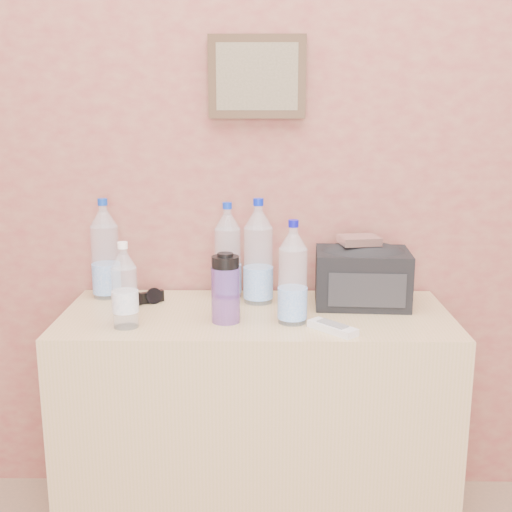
# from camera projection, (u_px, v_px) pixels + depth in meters

# --- Properties ---
(picture_frame) EXTENTS (0.30, 0.03, 0.25)m
(picture_frame) POSITION_uv_depth(u_px,v_px,m) (257.00, 77.00, 1.97)
(picture_frame) COLOR #382311
(picture_frame) RESTS_ON room_shell
(dresser) EXTENTS (1.15, 0.48, 0.72)m
(dresser) POSITION_uv_depth(u_px,v_px,m) (256.00, 423.00, 1.98)
(dresser) COLOR #B07F4A
(dresser) RESTS_ON ground
(pet_large_a) EXTENTS (0.09, 0.09, 0.32)m
(pet_large_a) POSITION_uv_depth(u_px,v_px,m) (105.00, 254.00, 2.03)
(pet_large_a) COLOR silver
(pet_large_a) RESTS_ON dresser
(pet_large_b) EXTENTS (0.08, 0.08, 0.30)m
(pet_large_b) POSITION_uv_depth(u_px,v_px,m) (228.00, 255.00, 2.03)
(pet_large_b) COLOR silver
(pet_large_b) RESTS_ON dresser
(pet_large_c) EXTENTS (0.09, 0.09, 0.33)m
(pet_large_c) POSITION_uv_depth(u_px,v_px,m) (258.00, 257.00, 1.97)
(pet_large_c) COLOR white
(pet_large_c) RESTS_ON dresser
(pet_large_d) EXTENTS (0.08, 0.08, 0.29)m
(pet_large_d) POSITION_uv_depth(u_px,v_px,m) (293.00, 278.00, 1.78)
(pet_large_d) COLOR silver
(pet_large_d) RESTS_ON dresser
(pet_small) EXTENTS (0.07, 0.07, 0.24)m
(pet_small) POSITION_uv_depth(u_px,v_px,m) (125.00, 290.00, 1.75)
(pet_small) COLOR silver
(pet_small) RESTS_ON dresser
(nalgene_bottle) EXTENTS (0.08, 0.08, 0.20)m
(nalgene_bottle) POSITION_uv_depth(u_px,v_px,m) (226.00, 288.00, 1.80)
(nalgene_bottle) COLOR #683B95
(nalgene_bottle) RESTS_ON dresser
(sunglasses) EXTENTS (0.14, 0.11, 0.04)m
(sunglasses) POSITION_uv_depth(u_px,v_px,m) (142.00, 298.00, 1.98)
(sunglasses) COLOR black
(sunglasses) RESTS_ON dresser
(ac_remote) EXTENTS (0.13, 0.14, 0.02)m
(ac_remote) POSITION_uv_depth(u_px,v_px,m) (333.00, 328.00, 1.74)
(ac_remote) COLOR white
(ac_remote) RESTS_ON dresser
(toiletry_bag) EXTENTS (0.29, 0.22, 0.19)m
(toiletry_bag) POSITION_uv_depth(u_px,v_px,m) (362.00, 274.00, 1.96)
(toiletry_bag) COLOR black
(toiletry_bag) RESTS_ON dresser
(foil_packet) EXTENTS (0.13, 0.11, 0.02)m
(foil_packet) POSITION_uv_depth(u_px,v_px,m) (359.00, 240.00, 1.93)
(foil_packet) COLOR silver
(foil_packet) RESTS_ON toiletry_bag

